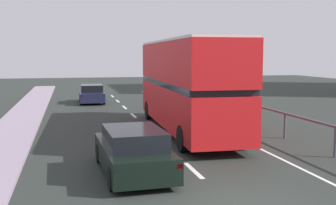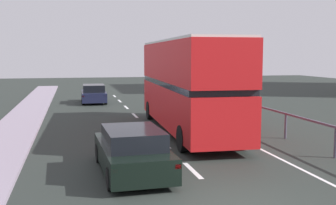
# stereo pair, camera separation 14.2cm
# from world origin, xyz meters

# --- Properties ---
(lane_paint_markings) EXTENTS (3.51, 46.00, 0.01)m
(lane_paint_markings) POSITION_xyz_m (2.12, 8.41, 0.00)
(lane_paint_markings) COLOR silver
(lane_paint_markings) RESTS_ON ground
(bridge_side_railing) EXTENTS (0.10, 42.00, 1.12)m
(bridge_side_railing) POSITION_xyz_m (5.31, 9.00, 0.91)
(bridge_side_railing) COLOR #49485A
(bridge_side_railing) RESTS_ON ground
(double_decker_bus_red) EXTENTS (2.85, 11.25, 4.26)m
(double_decker_bus_red) POSITION_xyz_m (1.61, 9.79, 2.29)
(double_decker_bus_red) COLOR red
(double_decker_bus_red) RESTS_ON ground
(hatchback_car_near) EXTENTS (2.02, 4.51, 1.40)m
(hatchback_car_near) POSITION_xyz_m (-1.88, 3.45, 0.68)
(hatchback_car_near) COLOR black
(hatchback_car_near) RESTS_ON ground
(sedan_car_ahead) EXTENTS (1.88, 4.12, 1.39)m
(sedan_car_ahead) POSITION_xyz_m (-2.04, 22.98, 0.67)
(sedan_car_ahead) COLOR #1A1E39
(sedan_car_ahead) RESTS_ON ground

